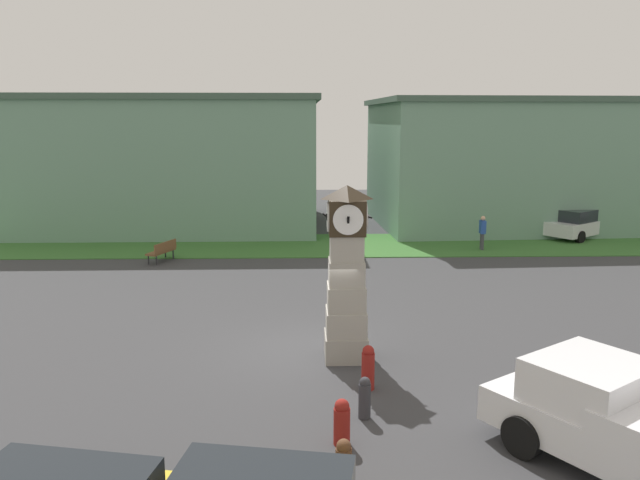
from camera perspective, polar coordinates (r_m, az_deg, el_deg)
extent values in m
plane|color=#38383A|center=(17.13, -1.23, -10.03)|extent=(77.07, 77.07, 0.00)
cube|color=#9B968C|center=(16.50, 2.37, -9.66)|extent=(1.09, 1.09, 0.66)
cube|color=#9F9A90|center=(16.28, 2.39, -7.48)|extent=(1.03, 1.03, 0.66)
cube|color=#9C978D|center=(16.08, 2.41, -5.25)|extent=(0.96, 0.96, 0.66)
cube|color=#9C978C|center=(15.91, 2.43, -2.97)|extent=(0.90, 0.90, 0.66)
cube|color=#9E998F|center=(15.76, 2.44, -0.64)|extent=(0.83, 0.83, 0.66)
cube|color=#2D2316|center=(15.62, 2.47, 2.13)|extent=(0.91, 0.91, 0.89)
cylinder|color=white|center=(16.09, 2.35, 2.40)|extent=(0.75, 0.04, 0.75)
cube|color=black|center=(16.11, 2.35, 2.41)|extent=(0.06, 0.17, 0.08)
cube|color=black|center=(16.11, 2.35, 2.41)|extent=(0.04, 0.10, 0.28)
cylinder|color=white|center=(15.16, 2.59, 1.85)|extent=(0.75, 0.04, 0.75)
cube|color=black|center=(15.13, 2.60, 1.84)|extent=(0.06, 0.08, 0.17)
cube|color=black|center=(15.13, 2.60, 1.84)|extent=(0.04, 0.28, 0.05)
cylinder|color=white|center=(15.66, 4.20, 2.14)|extent=(0.04, 0.75, 0.75)
cube|color=black|center=(15.67, 4.29, 2.14)|extent=(0.08, 0.06, 0.17)
cube|color=black|center=(15.67, 4.29, 2.14)|extent=(0.28, 0.04, 0.10)
cylinder|color=white|center=(15.60, 0.73, 2.13)|extent=(0.04, 0.75, 0.75)
cube|color=black|center=(15.60, 0.64, 2.13)|extent=(0.07, 0.06, 0.17)
cube|color=black|center=(15.60, 0.64, 2.13)|extent=(0.24, 0.04, 0.21)
pyramid|color=#2D2316|center=(15.54, 2.49, 4.39)|extent=(0.95, 0.95, 0.35)
cylinder|color=brown|center=(11.20, 2.17, -20.15)|extent=(0.28, 0.28, 0.73)
sphere|color=brown|center=(10.99, 2.19, -18.33)|extent=(0.25, 0.25, 0.25)
cylinder|color=maroon|center=(12.46, 2.01, -16.67)|extent=(0.32, 0.32, 0.73)
sphere|color=maroon|center=(12.28, 2.02, -14.95)|extent=(0.29, 0.29, 0.29)
cylinder|color=#333338|center=(13.44, 4.10, -14.48)|extent=(0.26, 0.26, 0.75)
sphere|color=#333338|center=(13.27, 4.12, -12.86)|extent=(0.23, 0.23, 0.23)
cylinder|color=maroon|center=(14.73, 4.41, -11.86)|extent=(0.30, 0.30, 0.88)
sphere|color=maroon|center=(14.54, 4.44, -10.10)|extent=(0.27, 0.27, 0.27)
cube|color=silver|center=(35.28, 22.59, 1.16)|extent=(4.36, 3.86, 0.69)
cube|color=#1E2328|center=(34.92, 22.41, 2.15)|extent=(2.78, 2.65, 0.60)
cylinder|color=black|center=(36.83, 22.41, 1.09)|extent=(0.65, 0.56, 0.64)
cylinder|color=black|center=(36.05, 24.71, 0.71)|extent=(0.65, 0.56, 0.64)
cylinder|color=black|center=(34.66, 20.30, 0.66)|extent=(0.65, 0.56, 0.64)
cylinder|color=black|center=(33.83, 22.71, 0.25)|extent=(0.65, 0.56, 0.64)
cube|color=silver|center=(12.57, 26.87, -15.98)|extent=(4.64, 5.44, 0.70)
cube|color=silver|center=(12.65, 23.49, -11.79)|extent=(2.67, 2.62, 0.80)
cylinder|color=black|center=(12.62, 18.06, -16.71)|extent=(0.68, 0.82, 0.80)
cylinder|color=black|center=(14.15, 23.03, -13.91)|extent=(0.68, 0.82, 0.80)
cube|color=brown|center=(28.07, -14.35, -1.04)|extent=(1.05, 1.67, 0.08)
cube|color=brown|center=(27.88, -13.95, -0.57)|extent=(0.64, 1.51, 0.40)
cylinder|color=#262628|center=(28.74, -13.95, -1.20)|extent=(0.06, 0.06, 0.45)
cylinder|color=#262628|center=(27.71, -15.41, -1.72)|extent=(0.06, 0.06, 0.45)
cylinder|color=#262628|center=(28.52, -13.28, -1.26)|extent=(0.06, 0.06, 0.45)
cylinder|color=#262628|center=(27.49, -14.73, -1.79)|extent=(0.06, 0.06, 0.45)
cylinder|color=#3F3F47|center=(30.44, 14.63, -0.20)|extent=(0.14, 0.14, 0.82)
cylinder|color=#3F3F47|center=(30.63, 14.53, -0.13)|extent=(0.14, 0.14, 0.82)
cube|color=#264CA5|center=(30.41, 14.65, 1.16)|extent=(0.24, 0.40, 0.61)
sphere|color=tan|center=(30.34, 14.68, 1.94)|extent=(0.22, 0.22, 0.22)
cube|color=gray|center=(37.61, -13.42, 6.76)|extent=(16.68, 11.58, 7.08)
cube|color=#405849|center=(37.53, -13.68, 12.38)|extent=(17.18, 11.93, 0.30)
cube|color=gray|center=(38.59, 17.82, 6.55)|extent=(16.98, 11.22, 6.97)
cube|color=#405849|center=(38.51, 18.14, 11.95)|extent=(17.49, 11.55, 0.30)
cube|color=#386B2D|center=(30.82, -5.90, -0.50)|extent=(46.24, 5.68, 0.04)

